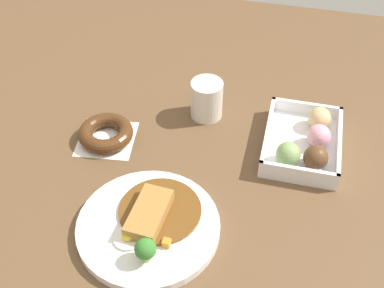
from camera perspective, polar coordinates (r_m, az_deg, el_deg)
name	(u,v)px	position (r m, az deg, el deg)	size (l,w,h in m)	color
ground_plane	(193,201)	(0.95, 0.16, -6.60)	(1.60, 1.60, 0.00)	brown
curry_plate	(149,225)	(0.90, -4.94, -9.24)	(0.26, 0.26, 0.07)	white
donut_box	(306,142)	(1.05, 12.91, 0.18)	(0.21, 0.15, 0.06)	white
chocolate_ring_donut	(106,133)	(1.07, -9.86, 1.20)	(0.13, 0.13, 0.03)	white
coffee_mug	(207,99)	(1.10, 1.69, 5.15)	(0.07, 0.07, 0.09)	silver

